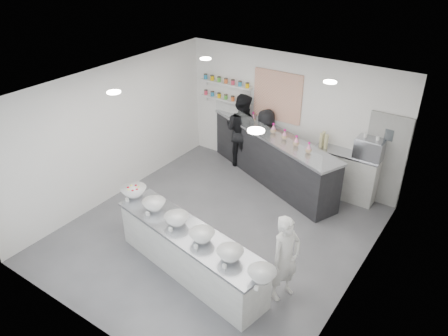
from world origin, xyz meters
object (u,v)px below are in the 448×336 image
Objects in this scene: staff_left at (242,130)px; staff_right at (265,142)px; prep_counter at (190,252)px; espresso_machine at (369,149)px; espresso_ledge at (344,174)px; woman_prep at (285,258)px; back_bar at (272,157)px.

staff_left reaches higher than staff_right.
prep_counter is 5.55× the size of espresso_machine.
espresso_ledge is at bearing 178.72° from staff_right.
staff_right reaches higher than woman_prep.
prep_counter is 1.69× the size of staff_left.
woman_prep is at bearing -84.48° from espresso_ledge.
woman_prep reaches higher than espresso_machine.
back_bar is (-0.43, 3.69, 0.17)m from prep_counter.
woman_prep is (0.34, -3.54, 0.23)m from espresso_ledge.
espresso_machine reaches higher than back_bar.
espresso_ledge is 3.56m from woman_prep.
back_bar is 1.73m from espresso_ledge.
prep_counter is 0.82× the size of back_bar.
woman_prep reaches higher than prep_counter.
staff_left reaches higher than prep_counter.
prep_counter is 4.42m from espresso_machine.
back_bar reaches higher than prep_counter.
staff_left is (-1.45, 3.94, 0.51)m from prep_counter.
espresso_machine is at bearing -178.90° from staff_left.
staff_right is at bearing -179.59° from staff_left.
espresso_machine is 3.58m from woman_prep.
prep_counter is 1.71m from woman_prep.
staff_right is at bearing 111.58° from prep_counter.
staff_left is at bearing -170.73° from back_bar.
staff_right is at bearing -178.92° from espresso_ledge.
back_bar is 1.10m from staff_left.
staff_right is (-2.04, -0.04, 0.28)m from espresso_ledge.
espresso_machine is 3.19m from staff_left.
prep_counter is at bearing -60.25° from back_bar.
back_bar is 2.08× the size of staff_left.
prep_counter is 4.18m from espresso_ledge.
prep_counter is 2.08× the size of woman_prep.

